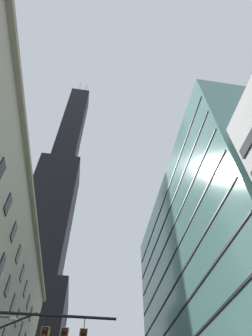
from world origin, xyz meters
TOP-DOWN VIEW (x-y plane):
  - dark_skyscraper at (-19.97, 81.68)m, footprint 25.70×25.70m
  - glass_office_midrise at (19.75, 27.01)m, footprint 17.61×45.19m

SIDE VIEW (x-z plane):
  - glass_office_midrise at x=19.75m, z-range 0.00..40.63m
  - dark_skyscraper at x=-19.97m, z-range -39.54..157.46m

